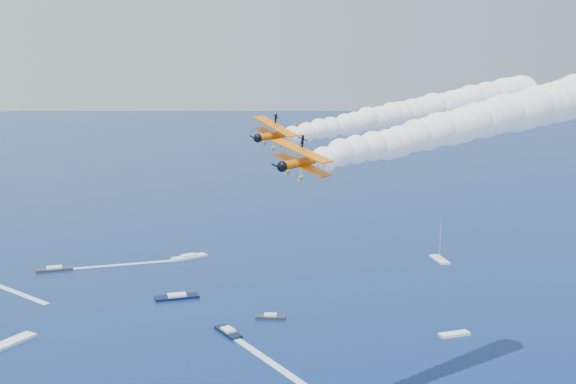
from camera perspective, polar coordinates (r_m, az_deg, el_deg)
name	(u,v)px	position (r m, az deg, el deg)	size (l,w,h in m)	color
biplane_lead	(277,135)	(109.84, -0.86, 4.50)	(8.11, 9.10, 5.48)	#F26605
biplane_trail	(304,162)	(76.08, 1.24, 2.40)	(6.96, 7.81, 4.71)	orange
smoke_trail_lead	(422,111)	(130.65, 10.50, 6.32)	(63.34, 16.28, 11.75)	white
smoke_trail_trail	(474,122)	(100.22, 14.44, 5.37)	(62.09, 21.98, 11.75)	white
spectator_boats	(93,334)	(189.91, -15.07, -10.78)	(228.45, 176.25, 0.70)	black
boat_wakes	(128,300)	(214.46, -12.49, -8.29)	(66.70, 122.07, 0.04)	white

